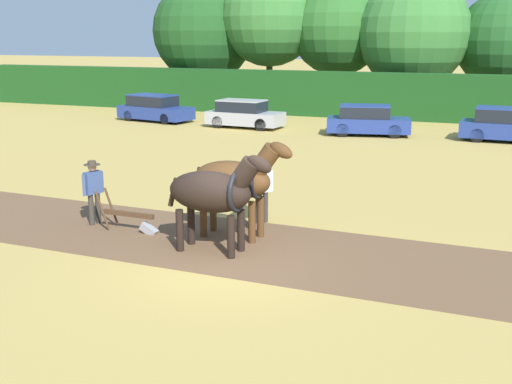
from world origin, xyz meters
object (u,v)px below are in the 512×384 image
(plow, at_px, (133,219))
(parked_car_center_left, at_px, (367,121))
(tree_left, at_px, (270,17))
(tree_far_left, at_px, (204,31))
(farmer_beside_team, at_px, (262,186))
(parked_car_far_left, at_px, (155,109))
(tree_center_left, at_px, (338,27))
(draft_horse_lead_left, at_px, (214,192))
(tree_center, at_px, (414,32))
(farmer_at_plow, at_px, (93,187))
(parked_car_left, at_px, (244,114))
(tree_center_right, at_px, (505,41))
(parked_car_center, at_px, (509,125))
(draft_horse_lead_right, at_px, (236,180))

(plow, xyz_separation_m, parked_car_center_left, (2.19, 18.41, 0.41))
(plow, relative_size, parked_car_center_left, 0.39)
(tree_left, bearing_deg, tree_far_left, 178.81)
(farmer_beside_team, xyz_separation_m, parked_car_far_left, (-13.35, 17.37, -0.28))
(parked_car_far_left, bearing_deg, tree_left, 81.12)
(tree_center_left, bearing_deg, tree_left, -166.50)
(parked_car_far_left, bearing_deg, draft_horse_lead_left, -45.44)
(tree_far_left, distance_m, tree_center, 14.74)
(tree_left, distance_m, parked_car_far_left, 11.71)
(farmer_at_plow, xyz_separation_m, parked_car_left, (-3.32, 18.48, -0.28))
(draft_horse_lead_left, bearing_deg, tree_left, 109.26)
(tree_center_left, height_order, farmer_at_plow, tree_center_left)
(tree_center, relative_size, parked_car_center_left, 1.99)
(tree_center_right, distance_m, farmer_beside_team, 29.85)
(tree_far_left, height_order, draft_horse_lead_left, tree_far_left)
(plow, relative_size, parked_car_left, 0.40)
(tree_center, height_order, tree_center_right, tree_center)
(parked_car_center_left, bearing_deg, plow, -108.41)
(plow, bearing_deg, parked_car_center_left, 84.56)
(tree_center, xyz_separation_m, farmer_beside_team, (0.10, -27.52, -4.07))
(draft_horse_lead_left, bearing_deg, parked_car_center, 73.70)
(tree_center_left, relative_size, parked_car_center, 1.94)
(parked_car_center, bearing_deg, parked_car_center_left, -173.84)
(draft_horse_lead_right, bearing_deg, tree_far_left, 118.50)
(tree_center_left, xyz_separation_m, parked_car_center, (11.26, -11.35, -4.70))
(tree_left, xyz_separation_m, tree_center_left, (4.56, 1.09, -0.65))
(tree_center_left, relative_size, farmer_at_plow, 5.08)
(tree_center_right, bearing_deg, tree_far_left, -174.64)
(parked_car_far_left, bearing_deg, tree_far_left, 109.73)
(tree_center, height_order, farmer_beside_team, tree_center)
(tree_center, relative_size, draft_horse_lead_left, 3.24)
(draft_horse_lead_right, xyz_separation_m, farmer_beside_team, (0.13, 1.43, -0.44))
(tree_left, height_order, farmer_beside_team, tree_left)
(tree_far_left, relative_size, draft_horse_lead_right, 3.23)
(draft_horse_lead_left, distance_m, parked_car_left, 20.66)
(tree_center_right, bearing_deg, farmer_at_plow, -107.09)
(draft_horse_lead_left, relative_size, parked_car_center, 0.59)
(tree_left, height_order, parked_car_left, tree_left)
(tree_left, height_order, draft_horse_lead_right, tree_left)
(tree_left, bearing_deg, tree_center_left, 13.50)
(parked_car_left, bearing_deg, draft_horse_lead_right, -64.74)
(tree_far_left, xyz_separation_m, tree_center, (14.74, 0.28, -0.12))
(parked_car_left, bearing_deg, parked_car_center, 4.10)
(draft_horse_lead_right, bearing_deg, draft_horse_lead_left, -90.43)
(tree_center_left, xyz_separation_m, draft_horse_lead_left, (5.06, -30.85, -4.04))
(plow, xyz_separation_m, parked_car_left, (-4.63, 18.69, 0.40))
(tree_far_left, xyz_separation_m, parked_car_far_left, (1.49, -9.87, -4.47))
(tree_left, height_order, tree_center, tree_left)
(tree_far_left, height_order, farmer_beside_team, tree_far_left)
(plow, xyz_separation_m, farmer_beside_team, (2.78, 1.96, 0.70))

